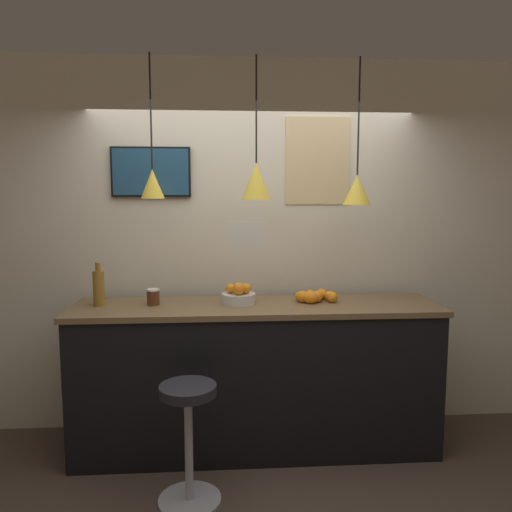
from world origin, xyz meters
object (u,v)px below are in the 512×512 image
at_px(fruit_bowl, 239,295).
at_px(juice_bottle, 99,287).
at_px(mounted_tv, 151,172).
at_px(spread_jar, 153,297).
at_px(bar_stool, 188,425).

relative_size(fruit_bowl, juice_bottle, 0.78).
height_order(fruit_bowl, mounted_tv, mounted_tv).
bearing_deg(mounted_tv, spread_jar, -83.28).
height_order(spread_jar, mounted_tv, mounted_tv).
bearing_deg(juice_bottle, mounted_tv, 46.46).
distance_m(bar_stool, juice_bottle, 1.19).
xyz_separation_m(bar_stool, juice_bottle, (-0.66, 0.67, 0.72)).
xyz_separation_m(juice_bottle, mounted_tv, (0.34, 0.36, 0.82)).
bearing_deg(bar_stool, fruit_bowl, 63.88).
relative_size(fruit_bowl, spread_jar, 2.10).
xyz_separation_m(fruit_bowl, mounted_tv, (-0.65, 0.36, 0.89)).
distance_m(fruit_bowl, spread_jar, 0.61).
relative_size(bar_stool, fruit_bowl, 3.06).
distance_m(fruit_bowl, juice_bottle, 0.99).
relative_size(juice_bottle, spread_jar, 2.70).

